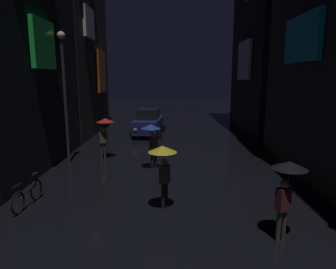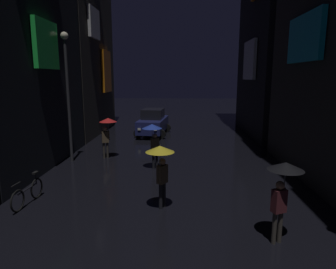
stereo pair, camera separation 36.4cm
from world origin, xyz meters
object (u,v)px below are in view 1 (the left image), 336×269
(pedestrian_far_right_black, at_px, (287,179))
(bicycle_parked_at_storefront, at_px, (28,195))
(car_distant, at_px, (149,123))
(streetlamp_left_far, at_px, (64,84))
(pedestrian_midstreet_centre_blue, at_px, (152,134))
(pedestrian_foreground_right_yellow, at_px, (163,159))
(pedestrian_near_crossing_red, at_px, (104,127))

(pedestrian_far_right_black, xyz_separation_m, bicycle_parked_at_storefront, (-7.67, 1.99, -1.28))
(car_distant, bearing_deg, pedestrian_far_right_black, -72.25)
(pedestrian_far_right_black, distance_m, streetlamp_left_far, 11.03)
(bicycle_parked_at_storefront, relative_size, streetlamp_left_far, 0.29)
(pedestrian_midstreet_centre_blue, relative_size, car_distant, 0.50)
(pedestrian_foreground_right_yellow, relative_size, streetlamp_left_far, 0.34)
(bicycle_parked_at_storefront, relative_size, car_distant, 0.43)
(bicycle_parked_at_storefront, bearing_deg, pedestrian_near_crossing_red, 77.85)
(pedestrian_foreground_right_yellow, xyz_separation_m, bicycle_parked_at_storefront, (-4.47, 0.20, -1.28))
(pedestrian_foreground_right_yellow, bearing_deg, streetlamp_left_far, 132.02)
(pedestrian_foreground_right_yellow, bearing_deg, pedestrian_midstreet_centre_blue, 98.43)
(pedestrian_foreground_right_yellow, relative_size, car_distant, 0.50)
(pedestrian_foreground_right_yellow, xyz_separation_m, streetlamp_left_far, (-4.87, 5.41, 2.20))
(pedestrian_near_crossing_red, relative_size, pedestrian_midstreet_centre_blue, 1.00)
(pedestrian_far_right_black, bearing_deg, pedestrian_midstreet_centre_blue, 122.24)
(pedestrian_foreground_right_yellow, xyz_separation_m, pedestrian_midstreet_centre_blue, (-0.64, 4.30, 0.00))
(streetlamp_left_far, bearing_deg, pedestrian_midstreet_centre_blue, -14.71)
(pedestrian_foreground_right_yellow, xyz_separation_m, pedestrian_far_right_black, (3.20, -1.78, 0.00))
(pedestrian_foreground_right_yellow, distance_m, bicycle_parked_at_storefront, 4.66)
(bicycle_parked_at_storefront, distance_m, streetlamp_left_far, 6.27)
(pedestrian_near_crossing_red, bearing_deg, pedestrian_foreground_right_yellow, -62.47)
(pedestrian_far_right_black, height_order, streetlamp_left_far, streetlamp_left_far)
(pedestrian_near_crossing_red, bearing_deg, bicycle_parked_at_storefront, -102.15)
(pedestrian_midstreet_centre_blue, height_order, pedestrian_far_right_black, same)
(pedestrian_far_right_black, relative_size, car_distant, 0.50)
(pedestrian_midstreet_centre_blue, relative_size, streetlamp_left_far, 0.34)
(pedestrian_foreground_right_yellow, height_order, pedestrian_far_right_black, same)
(pedestrian_near_crossing_red, height_order, bicycle_parked_at_storefront, pedestrian_near_crossing_red)
(pedestrian_midstreet_centre_blue, height_order, streetlamp_left_far, streetlamp_left_far)
(pedestrian_near_crossing_red, relative_size, car_distant, 0.50)
(pedestrian_midstreet_centre_blue, bearing_deg, pedestrian_near_crossing_red, 144.35)
(pedestrian_far_right_black, height_order, car_distant, pedestrian_far_right_black)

